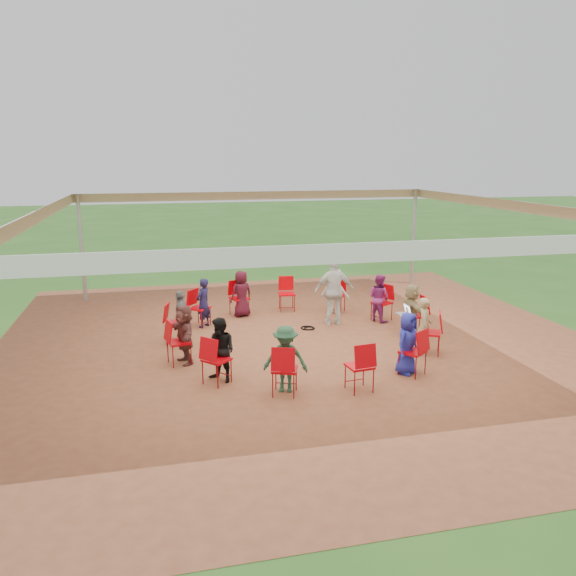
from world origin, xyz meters
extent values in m
plane|color=#28561B|center=(0.00, 0.00, 0.00)|extent=(80.00, 80.00, 0.00)
plane|color=brown|center=(0.00, 0.00, 0.01)|extent=(13.00, 13.00, 0.00)
cylinder|color=#B2B2B7|center=(-5.00, 5.00, 1.50)|extent=(0.12, 0.12, 3.00)
cylinder|color=#B2B2B7|center=(5.00, 5.00, 1.50)|extent=(0.12, 0.12, 3.00)
plane|color=white|center=(0.00, 0.00, 3.00)|extent=(10.30, 10.30, 0.00)
cube|color=white|center=(0.00, -5.15, 2.88)|extent=(10.30, 0.03, 0.24)
cube|color=white|center=(0.00, 5.15, 2.88)|extent=(10.30, 0.03, 0.24)
cube|color=white|center=(-5.15, 0.00, 2.88)|extent=(0.03, 10.30, 0.24)
cube|color=white|center=(5.15, 0.00, 2.88)|extent=(0.03, 10.30, 0.24)
imported|color=tan|center=(2.61, 0.01, 0.60)|extent=(0.41, 1.10, 1.19)
imported|color=#88236B|center=(2.31, 1.22, 0.60)|extent=(0.56, 0.66, 1.19)
imported|color=beige|center=(1.48, 2.15, 0.60)|extent=(0.85, 0.75, 1.19)
imported|color=#3D0D1A|center=(-0.93, 2.44, 0.60)|extent=(0.66, 0.51, 1.19)
imported|color=#181439|center=(-1.96, 1.72, 0.60)|extent=(0.50, 0.51, 1.19)
imported|color=slate|center=(-2.53, 0.62, 0.60)|extent=(0.51, 0.76, 1.19)
imported|color=brown|center=(-2.53, -0.63, 0.60)|extent=(0.66, 1.17, 1.19)
imported|color=black|center=(-1.95, -1.74, 0.60)|extent=(0.63, 0.65, 1.19)
imported|color=#21482F|center=(-0.92, -2.44, 0.60)|extent=(0.85, 0.62, 1.19)
imported|color=#23299A|center=(1.49, -2.14, 0.60)|extent=(0.66, 0.60, 1.19)
imported|color=tan|center=(2.31, -1.21, 0.60)|extent=(0.45, 0.51, 1.19)
imported|color=silver|center=(1.14, 1.21, 0.84)|extent=(1.01, 0.57, 1.66)
torus|color=black|center=(0.42, 1.00, 0.02)|extent=(0.40, 0.40, 0.03)
torus|color=black|center=(0.46, 0.96, 0.02)|extent=(0.32, 0.32, 0.03)
cube|color=#B7B7BC|center=(2.39, 0.01, 0.51)|extent=(0.23, 0.33, 0.02)
cube|color=#B7B7BC|center=(2.50, 0.01, 0.62)|extent=(0.07, 0.33, 0.21)
cube|color=#CCE0FF|center=(2.49, 0.01, 0.62)|extent=(0.05, 0.29, 0.18)
camera|label=1|loc=(-2.99, -11.32, 3.98)|focal=35.00mm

